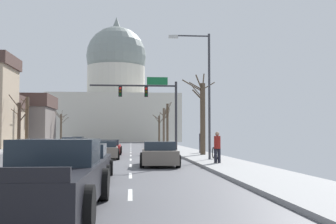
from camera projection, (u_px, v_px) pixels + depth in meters
The scene contains 23 objects.
ground at pixel (71, 162), 24.64m from camera, with size 20.00×180.00×0.20m.
signal_gantry at pixel (152, 98), 37.87m from camera, with size 7.91×0.41×6.70m.
street_lamp_right at pixel (203, 84), 25.08m from camera, with size 2.53×0.24×7.58m.
capitol_building at pixel (116, 99), 96.85m from camera, with size 28.06×23.21×29.12m.
sedan_near_00 at pixel (109, 147), 33.84m from camera, with size 2.05×4.54×1.20m.
sedan_near_01 at pixel (105, 150), 27.87m from camera, with size 2.08×4.44×1.19m.
sedan_near_02 at pixel (159, 154), 21.54m from camera, with size 2.07×4.29×1.26m.
sedan_near_03 at pixel (84, 163), 14.96m from camera, with size 2.02×4.51×1.29m.
pickup_truck_near_04 at pixel (50, 179), 8.68m from camera, with size 2.27×5.69×1.53m.
sedan_oncoming_00 at pixel (79, 144), 44.12m from camera, with size 1.97×4.48×1.21m.
sedan_oncoming_01 at pixel (68, 142), 56.74m from camera, with size 2.09×4.54×1.22m.
sedan_oncoming_02 at pixel (78, 141), 68.11m from camera, with size 2.12×4.70×1.23m.
flank_building_02 at pixel (11, 119), 66.87m from camera, with size 13.21×9.51×7.90m.
bare_tree_00 at pixel (167, 123), 58.87m from camera, with size 1.67×2.82×5.98m.
bare_tree_01 at pixel (61, 127), 69.47m from camera, with size 2.31×1.57×5.55m.
bare_tree_02 at pixel (159, 128), 71.76m from camera, with size 2.20×2.37×5.02m.
bare_tree_03 at pixel (19, 124), 43.35m from camera, with size 1.94×2.13×5.62m.
bare_tree_04 at pixel (202, 116), 30.81m from camera, with size 2.52×1.71×6.15m.
bare_tree_05 at pixel (27, 121), 47.78m from camera, with size 1.57×1.77×5.80m.
bare_tree_06 at pixel (164, 125), 64.71m from camera, with size 1.22×1.65×6.42m.
pedestrian_00 at pixel (217, 146), 21.69m from camera, with size 0.35×0.34×1.63m.
pedestrian_01 at pixel (201, 141), 33.59m from camera, with size 0.35×0.34×1.77m.
bicycle_parked at pixel (215, 153), 25.54m from camera, with size 0.12×1.77×0.85m.
Camera 1 is at (3.51, -25.17, 1.64)m, focal length 44.59 mm.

